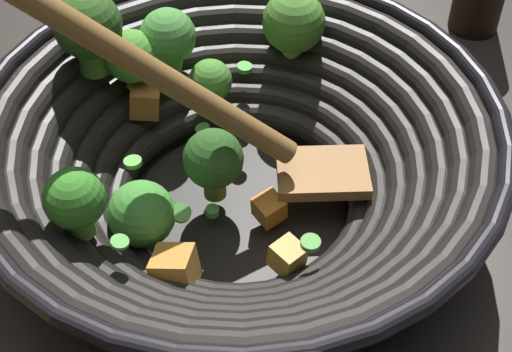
% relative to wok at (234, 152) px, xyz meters
% --- Properties ---
extents(ground_plane, '(4.00, 4.00, 0.00)m').
position_rel_wok_xyz_m(ground_plane, '(0.00, -0.00, -0.07)').
color(ground_plane, '#332D28').
extents(wok, '(0.39, 0.39, 0.24)m').
position_rel_wok_xyz_m(wok, '(0.00, 0.00, 0.00)').
color(wok, black).
rests_on(wok, ground).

